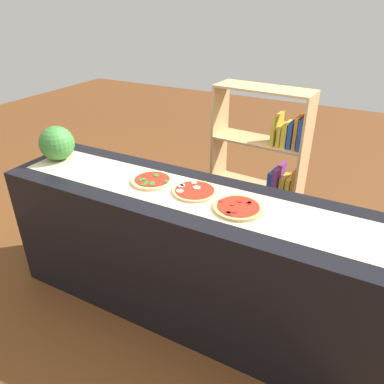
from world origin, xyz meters
TOP-DOWN VIEW (x-y plane):
  - ground_plane at (0.00, 0.00)m, footprint 12.00×12.00m
  - counter at (0.00, 0.00)m, footprint 2.54×0.65m
  - parchment_paper at (0.00, 0.00)m, footprint 2.40×0.39m
  - pizza_spinach_0 at (-0.31, 0.03)m, footprint 0.27×0.27m
  - pizza_mozzarella_1 at (-0.00, 0.04)m, footprint 0.27×0.27m
  - pizza_pepperoni_2 at (0.31, -0.03)m, footprint 0.28×0.28m
  - watermelon at (-1.11, 0.02)m, footprint 0.25×0.25m
  - bookshelf at (0.14, 1.15)m, footprint 0.81×0.35m

SIDE VIEW (x-z plane):
  - ground_plane at x=0.00m, z-range 0.00..0.00m
  - counter at x=0.00m, z-range 0.00..0.91m
  - bookshelf at x=0.14m, z-range -0.08..1.25m
  - parchment_paper at x=0.00m, z-range 0.91..0.92m
  - pizza_mozzarella_1 at x=0.00m, z-range 0.91..0.93m
  - pizza_pepperoni_2 at x=0.31m, z-range 0.91..0.94m
  - pizza_spinach_0 at x=-0.31m, z-range 0.91..0.94m
  - watermelon at x=-1.11m, z-range 0.91..1.16m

